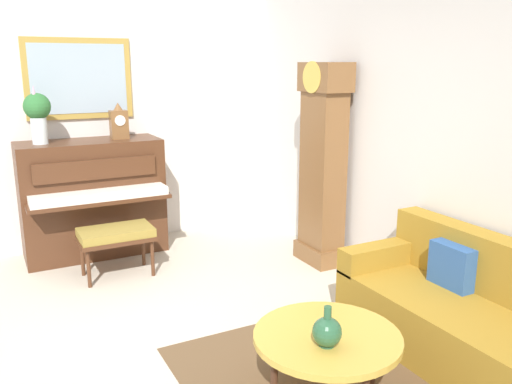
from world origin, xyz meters
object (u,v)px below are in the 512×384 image
piano_bench (116,236)px  coffee_table (327,339)px  grandfather_clock (323,170)px  flower_vase (37,112)px  green_jug (327,332)px  mantel_clock (119,123)px  couch (473,319)px  piano (93,198)px

piano_bench → coffee_table: bearing=14.1°
grandfather_clock → flower_vase: 2.87m
flower_vase → green_jug: bearing=17.7°
coffee_table → mantel_clock: size_ratio=2.32×
coffee_table → mantel_clock: mantel_clock is taller
coffee_table → green_jug: 0.18m
piano_bench → mantel_clock: 1.26m
grandfather_clock → mantel_clock: bearing=-127.9°
coffee_table → grandfather_clock: bearing=146.4°
couch → green_jug: bearing=-88.8°
piano_bench → mantel_clock: mantel_clock is taller
mantel_clock → flower_vase: size_ratio=0.66×
piano_bench → mantel_clock: size_ratio=1.84×
piano_bench → piano: bearing=-175.6°
piano → grandfather_clock: (1.32, 2.02, 0.34)m
couch → flower_vase: 4.29m
piano → green_jug: (3.41, 0.62, -0.08)m
coffee_table → flower_vase: bearing=-160.6°
mantel_clock → green_jug: bearing=5.0°
couch → coffee_table: couch is taller
green_jug → couch: bearing=91.2°
piano → flower_vase: (0.00, -0.47, 0.92)m
piano_bench → grandfather_clock: 2.12m
piano_bench → flower_vase: flower_vase is taller
piano → coffee_table: 3.39m
coffee_table → flower_vase: (-3.31, -1.17, 1.12)m
grandfather_clock → mantel_clock: (-1.32, -1.70, 0.43)m
coffee_table → mantel_clock: (-3.30, -0.38, 0.98)m
piano_bench → coffee_table: (2.57, 0.64, 0.02)m
grandfather_clock → piano_bench: bearing=-106.6°
green_jug → flower_vase: bearing=-162.3°
couch → mantel_clock: (-3.38, -1.54, 1.09)m
grandfather_clock → couch: size_ratio=1.07×
coffee_table → couch: bearing=86.1°
flower_vase → piano_bench: bearing=35.4°
piano_bench → coffee_table: piano_bench is taller
piano → coffee_table: (3.31, 0.70, -0.20)m
grandfather_clock → coffee_table: (1.98, -1.32, -0.54)m
mantel_clock → flower_vase: bearing=-90.0°
mantel_clock → green_jug: mantel_clock is taller
grandfather_clock → mantel_clock: 2.19m
piano_bench → couch: size_ratio=0.37×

